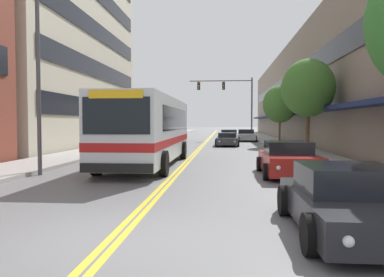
{
  "coord_description": "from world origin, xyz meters",
  "views": [
    {
      "loc": [
        1.92,
        -6.54,
        2.07
      ],
      "look_at": [
        -0.93,
        26.7,
        0.63
      ],
      "focal_mm": 35.0,
      "sensor_mm": 36.0,
      "label": 1
    }
  ],
  "objects_px": {
    "car_silver_parked_right_mid": "(246,136)",
    "car_dark_grey_moving_second": "(227,140)",
    "street_tree_right_mid": "(308,88)",
    "car_red_parked_right_far": "(288,160)",
    "car_white_moving_lead": "(229,136)",
    "street_tree_right_far": "(280,104)",
    "city_bus": "(150,128)",
    "car_navy_parked_left_near": "(162,137)",
    "fire_hydrant": "(302,151)",
    "traffic_signal_mast": "(231,95)",
    "street_lamp_left_near": "(44,64)",
    "car_charcoal_parked_right_foreground": "(349,202)"
  },
  "relations": [
    {
      "from": "car_silver_parked_right_mid",
      "to": "car_dark_grey_moving_second",
      "type": "xyz_separation_m",
      "value": [
        -2.14,
        -8.42,
        -0.06
      ]
    },
    {
      "from": "street_tree_right_mid",
      "to": "car_red_parked_right_far",
      "type": "bearing_deg",
      "value": -106.97
    },
    {
      "from": "car_white_moving_lead",
      "to": "street_tree_right_far",
      "type": "relative_size",
      "value": 0.92
    },
    {
      "from": "city_bus",
      "to": "car_navy_parked_left_near",
      "type": "height_order",
      "value": "city_bus"
    },
    {
      "from": "fire_hydrant",
      "to": "street_tree_right_far",
      "type": "bearing_deg",
      "value": 86.7
    },
    {
      "from": "fire_hydrant",
      "to": "car_silver_parked_right_mid",
      "type": "bearing_deg",
      "value": 94.23
    },
    {
      "from": "street_tree_right_mid",
      "to": "street_tree_right_far",
      "type": "height_order",
      "value": "street_tree_right_mid"
    },
    {
      "from": "traffic_signal_mast",
      "to": "car_dark_grey_moving_second",
      "type": "bearing_deg",
      "value": -92.75
    },
    {
      "from": "car_navy_parked_left_near",
      "to": "car_silver_parked_right_mid",
      "type": "xyz_separation_m",
      "value": [
        8.65,
        4.5,
        0.04
      ]
    },
    {
      "from": "city_bus",
      "to": "fire_hydrant",
      "type": "xyz_separation_m",
      "value": [
        7.64,
        1.76,
        -1.24
      ]
    },
    {
      "from": "car_navy_parked_left_near",
      "to": "car_dark_grey_moving_second",
      "type": "relative_size",
      "value": 0.95
    },
    {
      "from": "traffic_signal_mast",
      "to": "street_lamp_left_near",
      "type": "distance_m",
      "value": 31.9
    },
    {
      "from": "car_charcoal_parked_right_foreground",
      "to": "street_tree_right_far",
      "type": "height_order",
      "value": "street_tree_right_far"
    },
    {
      "from": "car_white_moving_lead",
      "to": "traffic_signal_mast",
      "type": "relative_size",
      "value": 0.62
    },
    {
      "from": "car_navy_parked_left_near",
      "to": "car_dark_grey_moving_second",
      "type": "distance_m",
      "value": 7.6
    },
    {
      "from": "traffic_signal_mast",
      "to": "car_navy_parked_left_near",
      "type": "bearing_deg",
      "value": -132.06
    },
    {
      "from": "car_silver_parked_right_mid",
      "to": "car_red_parked_right_far",
      "type": "distance_m",
      "value": 26.85
    },
    {
      "from": "traffic_signal_mast",
      "to": "fire_hydrant",
      "type": "distance_m",
      "value": 25.9
    },
    {
      "from": "street_lamp_left_near",
      "to": "fire_hydrant",
      "type": "distance_m",
      "value": 12.94
    },
    {
      "from": "car_charcoal_parked_right_foreground",
      "to": "car_white_moving_lead",
      "type": "height_order",
      "value": "car_white_moving_lead"
    },
    {
      "from": "car_silver_parked_right_mid",
      "to": "fire_hydrant",
      "type": "bearing_deg",
      "value": -85.77
    },
    {
      "from": "car_red_parked_right_far",
      "to": "traffic_signal_mast",
      "type": "distance_m",
      "value": 30.6
    },
    {
      "from": "car_red_parked_right_far",
      "to": "street_tree_right_far",
      "type": "xyz_separation_m",
      "value": [
        2.27,
        17.95,
        3.02
      ]
    },
    {
      "from": "car_navy_parked_left_near",
      "to": "traffic_signal_mast",
      "type": "bearing_deg",
      "value": 47.94
    },
    {
      "from": "car_dark_grey_moving_second",
      "to": "street_tree_right_mid",
      "type": "bearing_deg",
      "value": -64.97
    },
    {
      "from": "car_charcoal_parked_right_foreground",
      "to": "car_red_parked_right_far",
      "type": "bearing_deg",
      "value": 88.72
    },
    {
      "from": "fire_hydrant",
      "to": "car_dark_grey_moving_second",
      "type": "bearing_deg",
      "value": 105.58
    },
    {
      "from": "car_charcoal_parked_right_foreground",
      "to": "street_tree_right_mid",
      "type": "xyz_separation_m",
      "value": [
        2.68,
        15.87,
        3.54
      ]
    },
    {
      "from": "car_charcoal_parked_right_foreground",
      "to": "fire_hydrant",
      "type": "xyz_separation_m",
      "value": [
        1.69,
        12.57,
        -0.0
      ]
    },
    {
      "from": "car_charcoal_parked_right_foreground",
      "to": "street_lamp_left_near",
      "type": "xyz_separation_m",
      "value": [
        -9.33,
        6.92,
        3.77
      ]
    },
    {
      "from": "car_charcoal_parked_right_foreground",
      "to": "car_silver_parked_right_mid",
      "type": "height_order",
      "value": "car_silver_parked_right_mid"
    },
    {
      "from": "car_white_moving_lead",
      "to": "street_tree_right_far",
      "type": "bearing_deg",
      "value": -59.76
    },
    {
      "from": "street_tree_right_far",
      "to": "street_tree_right_mid",
      "type": "bearing_deg",
      "value": -88.55
    },
    {
      "from": "car_silver_parked_right_mid",
      "to": "car_red_parked_right_far",
      "type": "height_order",
      "value": "car_red_parked_right_far"
    },
    {
      "from": "car_dark_grey_moving_second",
      "to": "fire_hydrant",
      "type": "relative_size",
      "value": 5.35
    },
    {
      "from": "car_dark_grey_moving_second",
      "to": "street_tree_right_far",
      "type": "distance_m",
      "value": 5.49
    },
    {
      "from": "car_silver_parked_right_mid",
      "to": "car_navy_parked_left_near",
      "type": "bearing_deg",
      "value": -152.52
    },
    {
      "from": "car_charcoal_parked_right_foreground",
      "to": "traffic_signal_mast",
      "type": "height_order",
      "value": "traffic_signal_mast"
    },
    {
      "from": "city_bus",
      "to": "street_lamp_left_near",
      "type": "bearing_deg",
      "value": -130.99
    },
    {
      "from": "car_red_parked_right_far",
      "to": "street_lamp_left_near",
      "type": "relative_size",
      "value": 0.58
    },
    {
      "from": "city_bus",
      "to": "car_red_parked_right_far",
      "type": "xyz_separation_m",
      "value": [
        6.12,
        -3.17,
        -1.2
      ]
    },
    {
      "from": "car_dark_grey_moving_second",
      "to": "traffic_signal_mast",
      "type": "relative_size",
      "value": 0.6
    },
    {
      "from": "street_tree_right_far",
      "to": "fire_hydrant",
      "type": "height_order",
      "value": "street_tree_right_far"
    },
    {
      "from": "car_charcoal_parked_right_foreground",
      "to": "car_red_parked_right_far",
      "type": "relative_size",
      "value": 0.99
    },
    {
      "from": "street_tree_right_far",
      "to": "car_white_moving_lead",
      "type": "bearing_deg",
      "value": 120.24
    },
    {
      "from": "city_bus",
      "to": "car_dark_grey_moving_second",
      "type": "height_order",
      "value": "city_bus"
    },
    {
      "from": "fire_hydrant",
      "to": "car_charcoal_parked_right_foreground",
      "type": "bearing_deg",
      "value": -97.64
    },
    {
      "from": "street_tree_right_mid",
      "to": "street_tree_right_far",
      "type": "distance_m",
      "value": 9.73
    },
    {
      "from": "car_silver_parked_right_mid",
      "to": "street_tree_right_mid",
      "type": "distance_m",
      "value": 19.13
    },
    {
      "from": "car_red_parked_right_far",
      "to": "car_white_moving_lead",
      "type": "relative_size",
      "value": 0.91
    }
  ]
}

